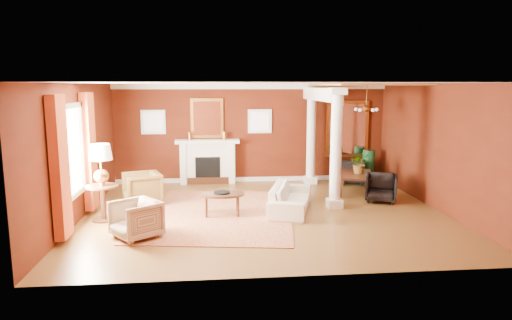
{
  "coord_description": "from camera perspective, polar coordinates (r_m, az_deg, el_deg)",
  "views": [
    {
      "loc": [
        -1.14,
        -9.93,
        2.86
      ],
      "look_at": [
        -0.15,
        0.39,
        1.15
      ],
      "focal_mm": 32.0,
      "sensor_mm": 36.0,
      "label": 1
    }
  ],
  "objects": [
    {
      "name": "armchair_stripe",
      "position": [
        8.92,
        -14.79,
        -6.98
      ],
      "size": [
        1.05,
        1.06,
        0.8
      ],
      "primitive_type": "imported",
      "rotation": [
        0.0,
        0.0,
        -0.9
      ],
      "color": "tan",
      "rests_on": "ground"
    },
    {
      "name": "crown_trim",
      "position": [
        13.44,
        -0.59,
        9.19
      ],
      "size": [
        8.0,
        0.08,
        0.16
      ],
      "primitive_type": "cube",
      "color": "white",
      "rests_on": "room_shell"
    },
    {
      "name": "green_urn",
      "position": [
        13.94,
        13.88,
        -1.16
      ],
      "size": [
        0.41,
        0.41,
        0.97
      ],
      "color": "#133C1F",
      "rests_on": "ground"
    },
    {
      "name": "potted_plant",
      "position": [
        12.4,
        12.88,
        0.7
      ],
      "size": [
        0.59,
        0.64,
        0.43
      ],
      "primitive_type": "imported",
      "rotation": [
        0.0,
        0.0,
        -0.18
      ],
      "color": "#26591E",
      "rests_on": "dining_table"
    },
    {
      "name": "coffee_book",
      "position": [
        10.06,
        -4.4,
        -3.64
      ],
      "size": [
        0.14,
        0.09,
        0.21
      ],
      "primitive_type": "imported",
      "rotation": [
        0.0,
        0.0,
        0.53
      ],
      "color": "#32170E",
      "rests_on": "coffee_table"
    },
    {
      "name": "base_trim",
      "position": [
        13.73,
        -0.57,
        -2.41
      ],
      "size": [
        8.0,
        0.08,
        0.12
      ],
      "primitive_type": "cube",
      "color": "white",
      "rests_on": "ground"
    },
    {
      "name": "dining_chair_far",
      "position": [
        13.67,
        11.7,
        -1.22
      ],
      "size": [
        0.91,
        0.88,
        0.79
      ],
      "primitive_type": "imported",
      "rotation": [
        0.0,
        0.0,
        2.91
      ],
      "color": "black",
      "rests_on": "ground"
    },
    {
      "name": "column_back",
      "position": [
        13.31,
        6.91,
        3.12
      ],
      "size": [
        0.36,
        0.36,
        2.8
      ],
      "color": "white",
      "rests_on": "ground"
    },
    {
      "name": "amber_ceiling",
      "position": [
        12.34,
        13.59,
        9.15
      ],
      "size": [
        2.3,
        3.4,
        0.04
      ],
      "primitive_type": "cube",
      "color": "#D48C3E",
      "rests_on": "room_shell"
    },
    {
      "name": "header_beam",
      "position": [
        12.17,
        8.13,
        8.14
      ],
      "size": [
        0.3,
        3.2,
        0.32
      ],
      "primitive_type": "cube",
      "color": "white",
      "rests_on": "column_front"
    },
    {
      "name": "dining_mirror",
      "position": [
        14.04,
        11.33,
        3.83
      ],
      "size": [
        1.3,
        0.07,
        1.7
      ],
      "color": "#C38B39",
      "rests_on": "room_shell"
    },
    {
      "name": "flank_window_right",
      "position": [
        13.51,
        0.48,
        4.86
      ],
      "size": [
        0.7,
        0.07,
        0.7
      ],
      "color": "white",
      "rests_on": "room_shell"
    },
    {
      "name": "dining_table",
      "position": [
        12.54,
        12.43,
        -2.12
      ],
      "size": [
        0.96,
        1.57,
        0.83
      ],
      "primitive_type": "imported",
      "rotation": [
        0.0,
        0.0,
        1.25
      ],
      "color": "#32170E",
      "rests_on": "ground"
    },
    {
      "name": "room_shell",
      "position": [
        10.03,
        1.09,
        4.55
      ],
      "size": [
        8.04,
        7.04,
        2.92
      ],
      "color": "#511B0B",
      "rests_on": "ground"
    },
    {
      "name": "coffee_table",
      "position": [
        10.12,
        -4.27,
        -4.42
      ],
      "size": [
        0.99,
        0.99,
        0.5
      ],
      "rotation": [
        0.0,
        0.0,
        -0.18
      ],
      "color": "#32170E",
      "rests_on": "ground"
    },
    {
      "name": "overmantel_mirror",
      "position": [
        13.42,
        -6.14,
        5.21
      ],
      "size": [
        0.95,
        0.07,
        1.15
      ],
      "color": "#C38B39",
      "rests_on": "fireplace"
    },
    {
      "name": "flank_window_left",
      "position": [
        13.54,
        -12.73,
        4.65
      ],
      "size": [
        0.7,
        0.07,
        0.7
      ],
      "color": "white",
      "rests_on": "room_shell"
    },
    {
      "name": "sofa",
      "position": [
        10.51,
        4.33,
        -4.21
      ],
      "size": [
        1.13,
        2.12,
        0.8
      ],
      "primitive_type": "imported",
      "rotation": [
        0.0,
        0.0,
        1.29
      ],
      "color": "white",
      "rests_on": "ground"
    },
    {
      "name": "dining_chair_near",
      "position": [
        11.72,
        15.4,
        -3.22
      ],
      "size": [
        0.94,
        0.91,
        0.75
      ],
      "primitive_type": "imported",
      "rotation": [
        0.0,
        0.0,
        -0.38
      ],
      "color": "black",
      "rests_on": "ground"
    },
    {
      "name": "column_front",
      "position": [
        10.71,
        9.97,
        1.53
      ],
      "size": [
        0.36,
        0.36,
        2.8
      ],
      "color": "white",
      "rests_on": "ground"
    },
    {
      "name": "fireplace",
      "position": [
        13.43,
        -6.06,
        -0.18
      ],
      "size": [
        1.85,
        0.42,
        1.29
      ],
      "color": "white",
      "rests_on": "ground"
    },
    {
      "name": "rug",
      "position": [
        10.35,
        -4.67,
        -6.65
      ],
      "size": [
        3.83,
        4.74,
        0.02
      ],
      "primitive_type": "cube",
      "rotation": [
        0.0,
        0.0,
        -0.15
      ],
      "color": "maroon",
      "rests_on": "ground"
    },
    {
      "name": "chandelier",
      "position": [
        12.42,
        13.62,
        6.28
      ],
      "size": [
        0.6,
        0.62,
        0.75
      ],
      "color": "#B47738",
      "rests_on": "room_shell"
    },
    {
      "name": "ground",
      "position": [
        10.4,
        1.06,
        -6.61
      ],
      "size": [
        8.0,
        8.0,
        0.0
      ],
      "primitive_type": "plane",
      "color": "brown",
      "rests_on": "ground"
    },
    {
      "name": "armchair_leopard",
      "position": [
        11.35,
        -14.06,
        -3.28
      ],
      "size": [
        1.01,
        1.04,
        0.86
      ],
      "primitive_type": "imported",
      "rotation": [
        0.0,
        0.0,
        -1.24
      ],
      "color": "black",
      "rests_on": "ground"
    },
    {
      "name": "side_table",
      "position": [
        10.11,
        -18.79,
        -1.03
      ],
      "size": [
        0.66,
        0.66,
        1.64
      ],
      "rotation": [
        0.0,
        0.0,
        -0.23
      ],
      "color": "#32170E",
      "rests_on": "ground"
    },
    {
      "name": "left_window",
      "position": [
        9.83,
        -21.66,
        0.3
      ],
      "size": [
        0.21,
        2.55,
        2.6
      ],
      "color": "white",
      "rests_on": "room_shell"
    }
  ]
}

